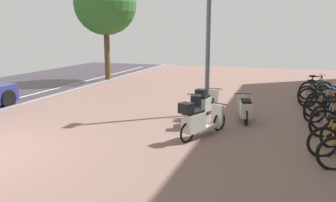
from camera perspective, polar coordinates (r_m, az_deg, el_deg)
The scene contains 14 objects.
ground at distance 7.44m, azimuth -23.69°, elevation -9.93°, with size 21.00×40.00×0.13m.
bicycle_rack_04 at distance 10.04m, azimuth 26.40°, elevation -2.45°, with size 1.31×0.52×0.99m.
bicycle_rack_05 at distance 10.73m, azimuth 25.04°, elevation -1.57°, with size 1.25×0.58×0.94m.
bicycle_rack_06 at distance 11.43m, azimuth 24.79°, elevation -0.76°, with size 1.23×0.58×0.96m.
bicycle_rack_07 at distance 12.16m, azimuth 25.28°, elevation -0.11°, with size 1.33×0.48×0.95m.
bicycle_rack_08 at distance 12.84m, azimuth 23.91°, elevation 0.60°, with size 1.32×0.52×0.97m.
bicycle_rack_09 at distance 13.55m, azimuth 23.51°, elevation 1.11°, with size 1.24×0.49×0.92m.
bicycle_rack_10 at distance 14.27m, azimuth 23.68°, elevation 1.70°, with size 1.30×0.59×1.01m.
scooter_near at distance 10.52m, azimuth 6.41°, elevation -0.26°, with size 0.58×1.79×0.94m.
scooter_mid at distance 8.32m, azimuth 5.11°, elevation -3.34°, with size 0.97×1.72×0.98m.
scooter_far at distance 10.10m, azimuth 12.86°, elevation -1.32°, with size 0.67×1.73×0.71m.
scooter_extra at distance 9.60m, azimuth 4.72°, elevation -1.41°, with size 0.72×1.63×0.93m.
lamp_post at distance 10.56m, azimuth 6.89°, elevation 13.58°, with size 0.20×0.52×5.27m.
street_tree at distance 18.15m, azimuth -10.55°, elevation 15.87°, with size 3.20×3.20×5.58m.
Camera 1 is at (6.25, -5.02, 2.60)m, focal length 36.05 mm.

